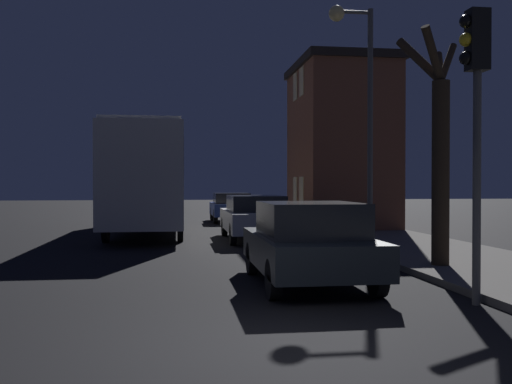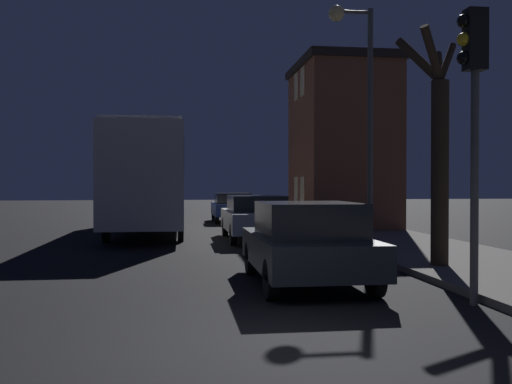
# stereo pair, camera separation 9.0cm
# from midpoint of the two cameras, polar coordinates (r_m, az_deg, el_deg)

# --- Properties ---
(ground_plane) EXTENTS (120.00, 120.00, 0.00)m
(ground_plane) POSITION_cam_midpoint_polar(r_m,az_deg,el_deg) (6.11, -0.04, -16.22)
(ground_plane) COLOR black
(brick_building) EXTENTS (3.65, 5.05, 6.50)m
(brick_building) POSITION_cam_midpoint_polar(r_m,az_deg,el_deg) (22.99, 8.35, 4.78)
(brick_building) COLOR brown
(brick_building) RESTS_ON sidewalk
(streetlamp) EXTENTS (1.17, 0.41, 6.24)m
(streetlamp) POSITION_cam_midpoint_polar(r_m,az_deg,el_deg) (15.17, 10.01, 10.46)
(streetlamp) COLOR #4C4C4C
(streetlamp) RESTS_ON sidewalk
(traffic_light) EXTENTS (0.43, 0.24, 4.36)m
(traffic_light) POSITION_cam_midpoint_polar(r_m,az_deg,el_deg) (9.08, 20.81, 9.21)
(traffic_light) COLOR #4C4C4C
(traffic_light) RESTS_ON ground
(bare_tree) EXTENTS (1.32, 1.49, 4.81)m
(bare_tree) POSITION_cam_midpoint_polar(r_m,az_deg,el_deg) (12.33, 17.61, 4.13)
(bare_tree) COLOR #2D2319
(bare_tree) RESTS_ON sidewalk
(bus) EXTENTS (2.46, 11.52, 3.71)m
(bus) POSITION_cam_midpoint_polar(r_m,az_deg,el_deg) (21.68, -10.76, 1.86)
(bus) COLOR beige
(bus) RESTS_ON ground
(car_near_lane) EXTENTS (1.85, 3.90, 1.47)m
(car_near_lane) POSITION_cam_midpoint_polar(r_m,az_deg,el_deg) (10.15, 5.02, -5.00)
(car_near_lane) COLOR black
(car_near_lane) RESTS_ON ground
(car_mid_lane) EXTENTS (1.86, 4.58, 1.43)m
(car_mid_lane) POSITION_cam_midpoint_polar(r_m,az_deg,el_deg) (18.20, -0.27, -2.45)
(car_mid_lane) COLOR #B7BABF
(car_mid_lane) RESTS_ON ground
(car_far_lane) EXTENTS (1.81, 3.92, 1.38)m
(car_far_lane) POSITION_cam_midpoint_polar(r_m,az_deg,el_deg) (27.01, -2.61, -1.46)
(car_far_lane) COLOR navy
(car_far_lane) RESTS_ON ground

